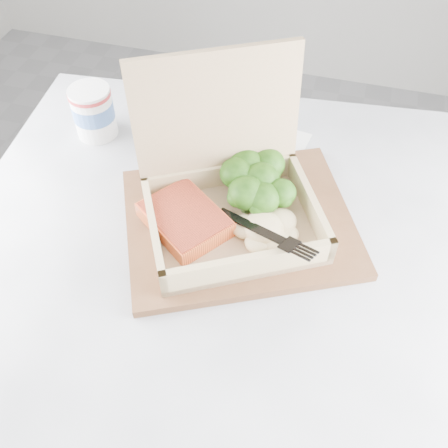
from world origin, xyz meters
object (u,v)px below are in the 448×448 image
(serving_tray, at_px, (239,222))
(paper_cup, at_px, (93,111))
(takeout_container, at_px, (228,186))
(cafe_table, at_px, (218,320))

(serving_tray, xyz_separation_m, paper_cup, (-0.29, 0.14, 0.04))
(takeout_container, xyz_separation_m, paper_cup, (-0.27, 0.13, -0.02))
(cafe_table, relative_size, serving_tray, 2.63)
(paper_cup, bearing_deg, takeout_container, -25.82)
(paper_cup, bearing_deg, cafe_table, -36.05)
(serving_tray, distance_m, takeout_container, 0.06)
(cafe_table, xyz_separation_m, serving_tray, (0.02, 0.06, 0.19))
(cafe_table, bearing_deg, paper_cup, 143.95)
(serving_tray, xyz_separation_m, takeout_container, (-0.02, 0.01, 0.06))
(cafe_table, bearing_deg, serving_tray, 74.15)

